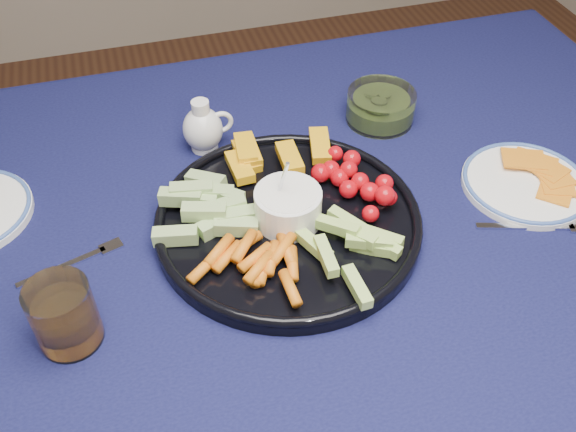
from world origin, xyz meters
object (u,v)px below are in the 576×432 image
object	(u,v)px
pickle_bowl	(380,108)
juice_tumbler	(65,318)
creamer_pitcher	(203,128)
dining_table	(217,301)
cheese_plate	(526,182)
crudite_platter	(286,217)

from	to	relation	value
pickle_bowl	juice_tumbler	world-z (taller)	juice_tumbler
creamer_pitcher	pickle_bowl	world-z (taller)	creamer_pitcher
dining_table	creamer_pitcher	world-z (taller)	creamer_pitcher
pickle_bowl	cheese_plate	bearing A→B (deg)	-56.89
dining_table	creamer_pitcher	distance (m)	0.28
dining_table	cheese_plate	xyz separation A→B (m)	(0.50, 0.01, 0.10)
creamer_pitcher	cheese_plate	distance (m)	0.52
pickle_bowl	cheese_plate	size ratio (longest dim) A/B	0.60
juice_tumbler	cheese_plate	bearing A→B (deg)	7.52
creamer_pitcher	cheese_plate	xyz separation A→B (m)	(0.46, -0.24, -0.03)
dining_table	juice_tumbler	world-z (taller)	juice_tumbler
pickle_bowl	dining_table	bearing A→B (deg)	-144.90
crudite_platter	cheese_plate	size ratio (longest dim) A/B	1.97
crudite_platter	pickle_bowl	xyz separation A→B (m)	(0.23, 0.21, 0.00)
dining_table	creamer_pitcher	xyz separation A→B (m)	(0.04, 0.25, 0.13)
creamer_pitcher	cheese_plate	bearing A→B (deg)	-27.44
pickle_bowl	cheese_plate	distance (m)	0.27
dining_table	creamer_pitcher	bearing A→B (deg)	81.03
dining_table	pickle_bowl	distance (m)	0.44
crudite_platter	juice_tumbler	size ratio (longest dim) A/B	4.17
dining_table	pickle_bowl	size ratio (longest dim) A/B	14.18
crudite_platter	juice_tumbler	world-z (taller)	crudite_platter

